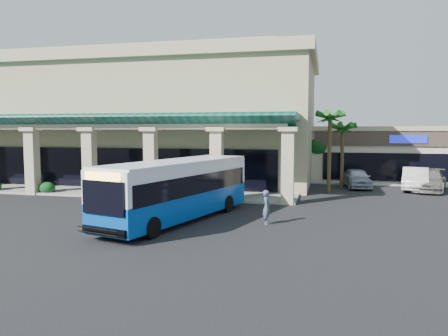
% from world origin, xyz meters
% --- Properties ---
extents(ground, '(110.00, 110.00, 0.00)m').
position_xyz_m(ground, '(0.00, 0.00, 0.00)').
color(ground, black).
extents(main_building, '(30.80, 14.80, 11.35)m').
position_xyz_m(main_building, '(-8.00, 16.00, 5.67)').
color(main_building, tan).
rests_on(main_building, ground).
extents(arcade, '(30.00, 6.20, 5.70)m').
position_xyz_m(arcade, '(-8.00, 6.80, 2.85)').
color(arcade, '#0B4638').
rests_on(arcade, ground).
extents(strip_mall, '(22.50, 12.50, 4.90)m').
position_xyz_m(strip_mall, '(18.00, 24.00, 2.45)').
color(strip_mall, beige).
rests_on(strip_mall, ground).
extents(palm_0, '(2.40, 2.40, 6.60)m').
position_xyz_m(palm_0, '(8.50, 11.00, 3.30)').
color(palm_0, '#164D14').
rests_on(palm_0, ground).
extents(palm_1, '(2.40, 2.40, 5.80)m').
position_xyz_m(palm_1, '(9.50, 14.00, 2.90)').
color(palm_1, '#164D14').
rests_on(palm_1, ground).
extents(broadleaf_tree, '(2.60, 2.60, 4.81)m').
position_xyz_m(broadleaf_tree, '(7.50, 19.00, 2.41)').
color(broadleaf_tree, '#0C3511').
rests_on(broadleaf_tree, ground).
extents(transit_bus, '(5.32, 11.21, 3.05)m').
position_xyz_m(transit_bus, '(1.04, -1.00, 1.53)').
color(transit_bus, '#0645A4').
rests_on(transit_bus, ground).
extents(pedestrian, '(0.42, 0.62, 1.67)m').
position_xyz_m(pedestrian, '(5.53, -0.80, 0.83)').
color(pedestrian, '#434E65').
rests_on(pedestrian, ground).
extents(car_silver, '(2.36, 4.72, 1.54)m').
position_xyz_m(car_silver, '(10.69, 14.20, 0.77)').
color(car_silver, '#A9ACBD').
rests_on(car_silver, ground).
extents(car_white, '(2.73, 5.46, 1.72)m').
position_xyz_m(car_white, '(14.94, 13.89, 0.86)').
color(car_white, white).
rests_on(car_white, ground).
extents(car_red, '(3.59, 5.81, 1.57)m').
position_xyz_m(car_red, '(15.87, 13.59, 0.79)').
color(car_red, gray).
rests_on(car_red, ground).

